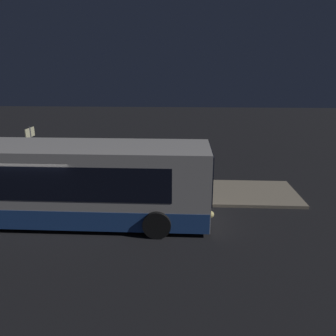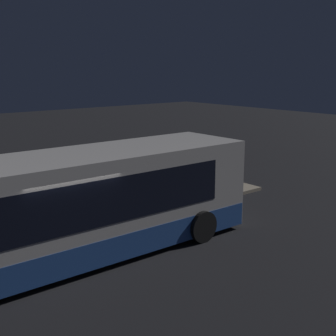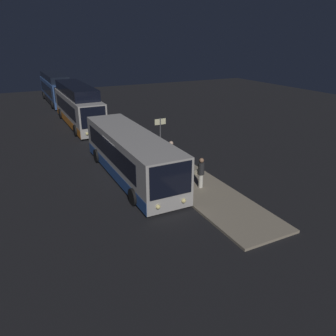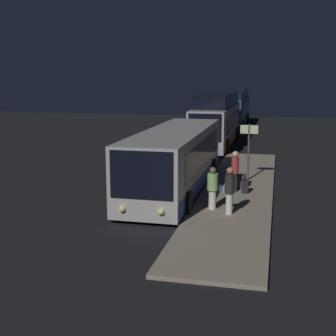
% 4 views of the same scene
% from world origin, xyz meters
% --- Properties ---
extents(ground, '(80.00, 80.00, 0.00)m').
position_xyz_m(ground, '(0.00, 0.00, 0.00)').
color(ground, black).
extents(platform, '(20.00, 3.14, 0.13)m').
position_xyz_m(platform, '(0.00, 3.17, 0.07)').
color(platform, gray).
rests_on(platform, ground).
extents(bus_lead, '(11.21, 2.89, 2.83)m').
position_xyz_m(bus_lead, '(0.27, 0.27, 1.41)').
color(bus_lead, '#B2ADA8').
rests_on(bus_lead, ground).
extents(passenger_boarding, '(0.63, 0.54, 1.81)m').
position_xyz_m(passenger_boarding, '(4.01, 3.15, 1.12)').
color(passenger_boarding, silver).
rests_on(passenger_boarding, platform).
extents(passenger_waiting, '(0.55, 0.68, 1.67)m').
position_xyz_m(passenger_waiting, '(3.47, 2.46, 1.02)').
color(passenger_waiting, silver).
rests_on(passenger_waiting, platform).
extents(passenger_with_bags, '(0.40, 0.40, 1.85)m').
position_xyz_m(passenger_with_bags, '(0.49, 3.04, 1.17)').
color(passenger_with_bags, '#2D2D33').
rests_on(passenger_with_bags, platform).
extents(suitcase, '(0.43, 0.28, 0.82)m').
position_xyz_m(suitcase, '(0.58, 3.52, 0.42)').
color(suitcase, black).
rests_on(suitcase, platform).
extents(sign_post, '(0.10, 0.86, 2.80)m').
position_xyz_m(sign_post, '(-2.06, 3.46, 1.92)').
color(sign_post, '#4C4C51').
rests_on(sign_post, platform).
extents(trash_bin, '(0.44, 0.44, 0.65)m').
position_xyz_m(trash_bin, '(-0.19, 3.28, 0.46)').
color(trash_bin, '#3F3F44').
rests_on(trash_bin, platform).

